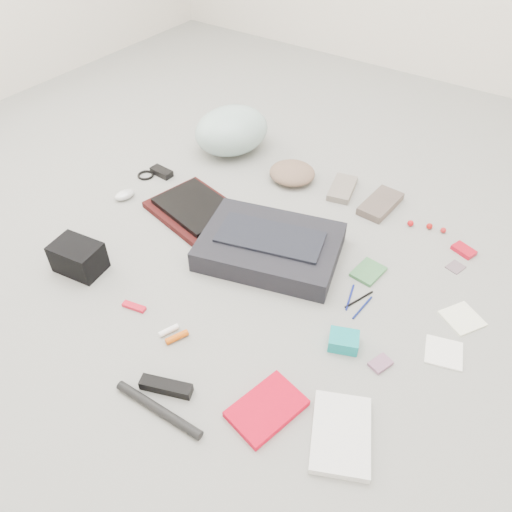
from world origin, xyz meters
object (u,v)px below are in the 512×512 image
Objects in this scene: messenger_bag at (270,247)px; laptop at (196,206)px; camera_bag at (78,257)px; accordion_wallet at (344,341)px; bike_helmet at (232,130)px; book_red at (267,408)px.

messenger_bag is 1.60× the size of laptop.
accordion_wallet is at bearing 5.73° from camera_bag.
bike_helmet reaches higher than book_red.
laptop is at bearing 158.53° from messenger_bag.
laptop is 0.96m from book_red.
accordion_wallet is (1.00, -0.75, -0.09)m from bike_helmet.
laptop is 1.51× the size of book_red.
bike_helmet is 3.96× the size of accordion_wallet.
camera_bag is 0.99m from accordion_wallet.
messenger_bag is 0.78m from bike_helmet.
bike_helmet is at bearing 84.18° from camera_bag.
bike_helmet is 0.99m from camera_bag.
bike_helmet reaches higher than camera_bag.
book_red is 2.27× the size of accordion_wallet.
bike_helmet is 1.74× the size of book_red.
laptop is 0.53m from bike_helmet.
camera_bag is (-0.54, -0.46, 0.01)m from messenger_bag.
messenger_bag is 0.48m from accordion_wallet.
book_red is at bearing -14.05° from camera_bag.
accordion_wallet is at bearing -43.44° from messenger_bag.
bike_helmet is (-0.57, 0.53, 0.07)m from messenger_bag.
messenger_bag is 5.48× the size of accordion_wallet.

